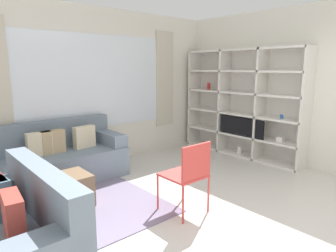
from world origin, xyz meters
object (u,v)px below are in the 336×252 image
couch_side (10,240)px  ottoman (62,193)px  shelving_unit (243,104)px  folding_chair (188,172)px  couch_main (52,161)px

couch_side → ottoman: bearing=140.1°
shelving_unit → folding_chair: 2.78m
couch_main → folding_chair: couch_main is taller
couch_main → ottoman: bearing=-104.3°
shelving_unit → ottoman: bearing=179.3°
couch_side → couch_main: bearing=151.2°
couch_side → folding_chair: size_ratio=1.75×
shelving_unit → couch_main: bearing=164.1°
couch_main → couch_side: same height
ottoman → folding_chair: 1.56m
ottoman → folding_chair: (1.06, -1.10, 0.32)m
folding_chair → shelving_unit: bearing=-157.3°
couch_main → ottoman: (-0.23, -0.91, -0.13)m
couch_side → ottoman: couch_side is taller
couch_side → folding_chair: 1.86m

